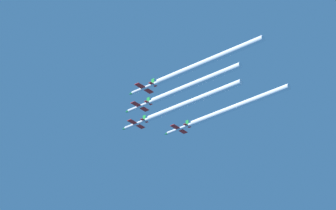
# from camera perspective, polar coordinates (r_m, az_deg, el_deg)

# --- Properties ---
(jet_lead) EXTENTS (8.14, 11.86, 2.85)m
(jet_lead) POSITION_cam_1_polar(r_m,az_deg,el_deg) (421.99, -1.67, -0.97)
(jet_lead) COLOR silver
(jet_left_wingman) EXTENTS (8.14, 11.86, 2.85)m
(jet_left_wingman) POSITION_cam_1_polar(r_m,az_deg,el_deg) (408.04, -1.49, -0.10)
(jet_left_wingman) COLOR silver
(jet_right_wingman) EXTENTS (8.14, 11.86, 2.85)m
(jet_right_wingman) POSITION_cam_1_polar(r_m,az_deg,el_deg) (422.56, 0.46, -1.23)
(jet_right_wingman) COLOR silver
(jet_outer_left) EXTENTS (8.14, 11.86, 2.85)m
(jet_outer_left) POSITION_cam_1_polar(r_m,az_deg,el_deg) (393.96, -1.28, 0.81)
(jet_outer_left) COLOR silver
(smoke_trail_lead) EXTENTS (2.15, 43.10, 2.15)m
(smoke_trail_lead) POSITION_cam_1_polar(r_m,az_deg,el_deg) (407.04, 1.21, 0.17)
(smoke_trail_lead) COLOR white
(smoke_trail_left_wingman) EXTENTS (2.15, 39.60, 2.15)m
(smoke_trail_left_wingman) POSITION_cam_1_polar(r_m,az_deg,el_deg) (394.22, 1.30, 1.04)
(smoke_trail_left_wingman) COLOR white
(smoke_trail_right_wingman) EXTENTS (2.15, 44.09, 2.15)m
(smoke_trail_right_wingman) POSITION_cam_1_polar(r_m,az_deg,el_deg) (408.13, 3.47, -0.07)
(smoke_trail_right_wingman) COLOR white
(smoke_trail_outer_left) EXTENTS (2.15, 45.23, 2.15)m
(smoke_trail_outer_left) POSITION_cam_1_polar(r_m,az_deg,el_deg) (378.93, 1.96, 2.17)
(smoke_trail_outer_left) COLOR white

